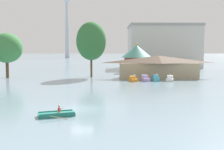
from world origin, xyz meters
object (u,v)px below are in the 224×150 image
object	(u,v)px
boathouse	(158,66)
green_roof_pavilion	(136,57)
background_building_block	(163,46)
distant_broadcast_tower	(67,3)
pedal_boat_lavender	(145,79)
pedal_boat_orange	(133,79)
pedal_boat_white	(170,79)
shoreline_tree_mid	(91,41)
pedal_boat_cyan	(156,78)
shoreline_tree_tall_left	(7,48)
rowboat_with_rower	(57,114)

from	to	relation	value
boathouse	green_roof_pavilion	world-z (taller)	green_roof_pavilion
background_building_block	distant_broadcast_tower	xyz separation A→B (m)	(-64.27, 170.98, 47.84)
pedal_boat_lavender	distant_broadcast_tower	xyz separation A→B (m)	(-49.15, 222.40, 56.06)
green_roof_pavilion	distant_broadcast_tower	world-z (taller)	distant_broadcast_tower
pedal_boat_orange	pedal_boat_white	xyz separation A→B (m)	(8.12, -0.26, 0.03)
boathouse	pedal_boat_orange	bearing A→B (deg)	-136.17
shoreline_tree_mid	distant_broadcast_tower	distance (m)	221.10
pedal_boat_lavender	green_roof_pavilion	size ratio (longest dim) A/B	0.31
pedal_boat_lavender	pedal_boat_cyan	size ratio (longest dim) A/B	1.22
green_roof_pavilion	pedal_boat_orange	bearing A→B (deg)	-98.44
green_roof_pavilion	distant_broadcast_tower	distance (m)	211.74
pedal_boat_orange	pedal_boat_cyan	xyz separation A→B (m)	(5.11, 0.41, 0.10)
pedal_boat_cyan	shoreline_tree_tall_left	xyz separation A→B (m)	(-35.43, 7.52, 6.81)
pedal_boat_white	shoreline_tree_mid	bearing A→B (deg)	-102.60
green_roof_pavilion	shoreline_tree_mid	size ratio (longest dim) A/B	0.68
pedal_boat_white	shoreline_tree_tall_left	world-z (taller)	shoreline_tree_tall_left
shoreline_tree_mid	rowboat_with_rower	bearing A→B (deg)	-91.72
pedal_boat_white	shoreline_tree_tall_left	distance (m)	39.89
pedal_boat_cyan	green_roof_pavilion	world-z (taller)	green_roof_pavilion
pedal_boat_white	shoreline_tree_tall_left	bearing A→B (deg)	-84.88
pedal_boat_cyan	green_roof_pavilion	xyz separation A→B (m)	(-1.62, 23.16, 4.24)
shoreline_tree_mid	shoreline_tree_tall_left	bearing A→B (deg)	-174.53
background_building_block	shoreline_tree_mid	bearing A→B (deg)	-123.33
rowboat_with_rower	pedal_boat_lavender	distance (m)	34.54
shoreline_tree_tall_left	distant_broadcast_tower	xyz separation A→B (m)	(-16.14, 214.77, 49.22)
rowboat_with_rower	pedal_boat_cyan	xyz separation A→B (m)	(16.03, 31.85, 0.35)
boathouse	background_building_block	world-z (taller)	background_building_block
pedal_boat_white	background_building_block	world-z (taller)	background_building_block
pedal_boat_lavender	shoreline_tree_mid	world-z (taller)	shoreline_tree_mid
rowboat_with_rower	shoreline_tree_mid	distance (m)	42.33
pedal_boat_cyan	pedal_boat_orange	bearing A→B (deg)	-87.12
rowboat_with_rower	pedal_boat_cyan	world-z (taller)	pedal_boat_cyan
pedal_boat_orange	shoreline_tree_tall_left	bearing A→B (deg)	-116.09
pedal_boat_orange	pedal_boat_lavender	distance (m)	2.71
green_roof_pavilion	shoreline_tree_mid	world-z (taller)	shoreline_tree_mid
pedal_boat_orange	shoreline_tree_mid	bearing A→B (deg)	-147.11
rowboat_with_rower	boathouse	world-z (taller)	boathouse
boathouse	distant_broadcast_tower	size ratio (longest dim) A/B	0.15
pedal_boat_lavender	boathouse	bearing A→B (deg)	138.11
pedal_boat_lavender	shoreline_tree_tall_left	bearing A→B (deg)	-111.25
pedal_boat_lavender	shoreline_tree_mid	xyz separation A→B (m)	(-12.37, 9.61, 8.62)
boathouse	background_building_block	distance (m)	46.78
pedal_boat_cyan	pedal_boat_lavender	bearing A→B (deg)	-89.23
pedal_boat_white	pedal_boat_cyan	bearing A→B (deg)	-85.52
pedal_boat_orange	distant_broadcast_tower	distance (m)	234.33
pedal_boat_cyan	pedal_boat_white	distance (m)	3.08
pedal_boat_orange	boathouse	bearing A→B (deg)	122.41
background_building_block	pedal_boat_cyan	bearing A→B (deg)	-103.90
pedal_boat_lavender	shoreline_tree_mid	size ratio (longest dim) A/B	0.21
pedal_boat_orange	shoreline_tree_mid	distance (m)	16.36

